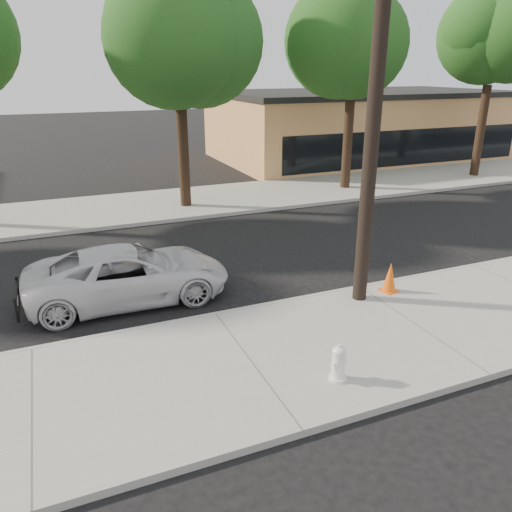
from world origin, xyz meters
The scene contains 12 objects.
ground centered at (0.00, 0.00, 0.00)m, with size 120.00×120.00×0.00m, color black.
near_sidewalk centered at (0.00, -4.30, 0.07)m, with size 90.00×4.40×0.15m, color gray.
far_sidewalk centered at (0.00, 8.50, 0.07)m, with size 90.00×5.00×0.15m, color gray.
curb_near centered at (0.00, -2.10, 0.07)m, with size 90.00×0.12×0.16m, color #9E9B93.
building_main centered at (16.00, 16.00, 2.00)m, with size 18.00×10.00×4.00m, color tan.
utility_pole centered at (3.60, -2.70, 4.70)m, with size 1.40×0.34×9.00m.
tree_c centered at (2.22, 7.64, 6.91)m, with size 4.96×4.80×9.55m.
tree_d centered at (10.20, 7.95, 6.37)m, with size 4.50×4.35×8.75m.
tree_e centered at (18.21, 7.74, 6.70)m, with size 4.80×4.65×9.25m.
police_cruiser centered at (-1.65, -0.23, 0.70)m, with size 2.31×5.01×1.39m, color silver.
fire_hydrant centered at (1.25, -5.50, 0.48)m, with size 0.37×0.33×0.69m.
traffic_cone centered at (4.55, -2.64, 0.53)m, with size 0.46×0.46×0.78m.
Camera 1 is at (-3.20, -12.16, 5.58)m, focal length 35.00 mm.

